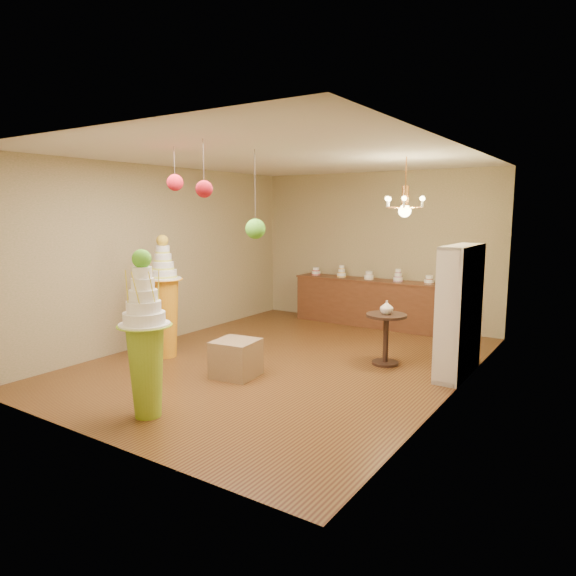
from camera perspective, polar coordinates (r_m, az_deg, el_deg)
The scene contains 17 objects.
floor at distance 7.82m, azimuth -0.34°, elevation -8.16°, with size 6.50×6.50×0.00m, color #583418.
ceiling at distance 7.52m, azimuth -0.36°, elevation 14.29°, with size 6.50×6.50×0.00m, color silver.
wall_back at distance 10.37m, azimuth 9.69°, elevation 4.32°, with size 5.00×0.04×3.00m, color tan.
wall_front at distance 5.16m, azimuth -20.79°, elevation -0.39°, with size 5.00×0.04×3.00m, color tan.
wall_left at distance 9.14m, azimuth -13.53°, elevation 3.64°, with size 0.04×6.50×3.00m, color tan.
wall_right at distance 6.48m, azimuth 18.36°, elevation 1.47°, with size 0.04×6.50×3.00m, color tan.
pedestal_green at distance 5.82m, azimuth -15.55°, elevation -6.55°, with size 0.66×0.66×1.85m.
pedestal_orange at distance 8.13m, azimuth -13.53°, elevation -2.17°, with size 0.66×0.66×1.89m.
burlap_riser at distance 7.12m, azimuth -5.81°, elevation -7.78°, with size 0.56×0.56×0.51m, color #8A6C4B.
sideboard at distance 10.24m, azimuth 8.91°, elevation -1.48°, with size 3.04×0.54×1.16m.
shelving_unit at distance 7.38m, azimuth 18.55°, elevation -2.41°, with size 0.33×1.20×1.80m.
round_table at distance 7.69m, azimuth 10.83°, elevation -4.82°, with size 0.65×0.65×0.76m.
vase at distance 7.61m, azimuth 10.91°, elevation -2.12°, with size 0.19×0.19×0.20m, color beige.
pom_red_left at distance 6.35m, azimuth -12.45°, elevation 11.37°, with size 0.20×0.20×0.51m.
pom_green_mid at distance 6.48m, azimuth -3.64°, elevation 6.59°, with size 0.25×0.25×1.10m.
pom_red_right at distance 5.60m, azimuth -9.30°, elevation 10.81°, with size 0.18×0.18×0.61m.
chandelier at distance 7.52m, azimuth 12.86°, elevation 8.75°, with size 0.74×0.74×0.85m.
Camera 1 is at (4.15, -6.22, 2.26)m, focal length 32.00 mm.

